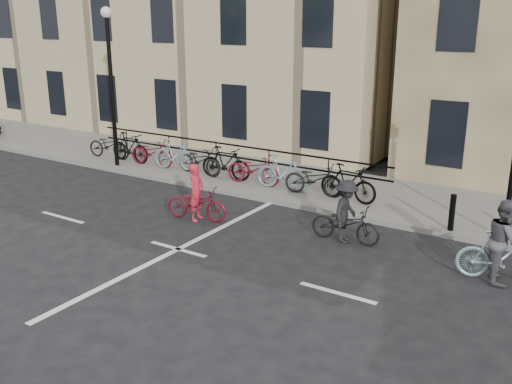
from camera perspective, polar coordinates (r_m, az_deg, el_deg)
The scene contains 9 objects.
ground at distance 13.25m, azimuth -7.79°, elevation -5.70°, with size 120.00×120.00×0.00m, color black.
sidewalk at distance 20.04m, azimuth -5.41°, elevation 2.49°, with size 46.00×4.00×0.15m, color slate.
building_west at distance 28.00m, azimuth -4.90°, elevation 17.12°, with size 20.00×10.00×10.00m, color #C7B086.
lamp_post at distance 19.99m, azimuth -14.37°, elevation 11.95°, with size 0.36×0.36×5.28m.
bollard_east at distance 14.50m, azimuth 19.01°, elevation -1.94°, with size 0.14×0.14×0.90m, color black.
parked_bikes at distance 18.46m, azimuth -4.40°, elevation 3.08°, with size 11.45×1.23×1.05m.
cyclist_pink at distance 14.92m, azimuth -5.95°, elevation -0.86°, with size 1.78×0.92×1.51m.
cyclist_grey at distance 12.39m, azimuth 23.49°, elevation -5.23°, with size 1.83×0.98×1.71m.
cyclist_dark at distance 13.53m, azimuth 8.97°, elevation -2.57°, with size 1.72×1.00×1.51m.
Camera 1 is at (8.07, -9.19, 5.09)m, focal length 40.00 mm.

